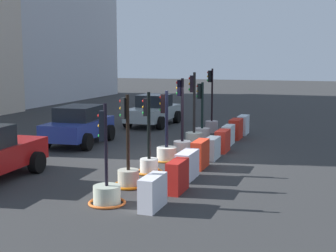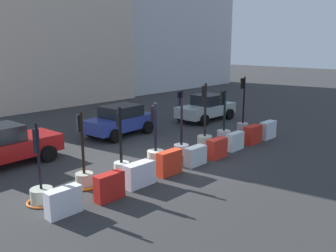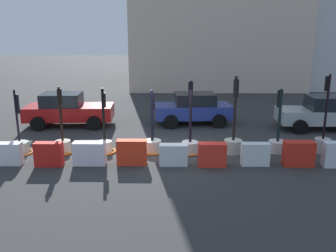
# 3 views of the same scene
# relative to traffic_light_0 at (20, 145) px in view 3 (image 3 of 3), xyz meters

# --- Properties ---
(ground_plane) EXTENTS (120.00, 120.00, 0.00)m
(ground_plane) POSITION_rel_traffic_light_0_xyz_m (5.92, 0.13, -0.34)
(ground_plane) COLOR #303030
(traffic_light_0) EXTENTS (0.94, 0.94, 2.51)m
(traffic_light_0) POSITION_rel_traffic_light_0_xyz_m (0.00, 0.00, 0.00)
(traffic_light_0) COLOR #AEB7A2
(traffic_light_0) RESTS_ON ground_plane
(traffic_light_1) EXTENTS (0.89, 0.89, 2.59)m
(traffic_light_1) POSITION_rel_traffic_light_0_xyz_m (1.63, 0.14, 0.04)
(traffic_light_1) COLOR #B6B39F
(traffic_light_1) RESTS_ON ground_plane
(traffic_light_2) EXTENTS (0.87, 0.87, 2.54)m
(traffic_light_2) POSITION_rel_traffic_light_0_xyz_m (3.28, 0.15, 0.05)
(traffic_light_2) COLOR silver
(traffic_light_2) RESTS_ON ground_plane
(traffic_light_3) EXTENTS (0.92, 0.92, 2.47)m
(traffic_light_3) POSITION_rel_traffic_light_0_xyz_m (5.14, 0.21, 0.05)
(traffic_light_3) COLOR beige
(traffic_light_3) RESTS_ON ground_plane
(traffic_light_4) EXTENTS (0.91, 0.91, 2.83)m
(traffic_light_4) POSITION_rel_traffic_light_0_xyz_m (6.61, 0.10, 0.10)
(traffic_light_4) COLOR silver
(traffic_light_4) RESTS_ON ground_plane
(traffic_light_5) EXTENTS (0.69, 0.69, 3.00)m
(traffic_light_5) POSITION_rel_traffic_light_0_xyz_m (8.29, 0.11, 0.21)
(traffic_light_5) COLOR beige
(traffic_light_5) RESTS_ON ground_plane
(traffic_light_6) EXTENTS (0.69, 0.69, 2.51)m
(traffic_light_6) POSITION_rel_traffic_light_0_xyz_m (10.05, 0.23, 0.15)
(traffic_light_6) COLOR silver
(traffic_light_6) RESTS_ON ground_plane
(traffic_light_7) EXTENTS (0.60, 0.60, 3.07)m
(traffic_light_7) POSITION_rel_traffic_light_0_xyz_m (11.81, 0.22, 0.23)
(traffic_light_7) COLOR #B9A8AA
(traffic_light_7) RESTS_ON ground_plane
(construction_barrier_0) EXTENTS (1.04, 0.39, 0.80)m
(construction_barrier_0) POSITION_rel_traffic_light_0_xyz_m (0.04, -1.20, 0.06)
(construction_barrier_0) COLOR white
(construction_barrier_0) RESTS_ON ground_plane
(construction_barrier_1) EXTENTS (0.97, 0.37, 0.86)m
(construction_barrier_1) POSITION_rel_traffic_light_0_xyz_m (1.56, -1.33, 0.09)
(construction_barrier_1) COLOR red
(construction_barrier_1) RESTS_ON ground_plane
(construction_barrier_2) EXTENTS (1.14, 0.43, 0.83)m
(construction_barrier_2) POSITION_rel_traffic_light_0_xyz_m (2.97, -1.19, 0.07)
(construction_barrier_2) COLOR white
(construction_barrier_2) RESTS_ON ground_plane
(construction_barrier_3) EXTENTS (1.05, 0.37, 0.91)m
(construction_barrier_3) POSITION_rel_traffic_light_0_xyz_m (4.47, -1.18, 0.11)
(construction_barrier_3) COLOR red
(construction_barrier_3) RESTS_ON ground_plane
(construction_barrier_4) EXTENTS (1.00, 0.41, 0.77)m
(construction_barrier_4) POSITION_rel_traffic_light_0_xyz_m (5.96, -1.23, 0.04)
(construction_barrier_4) COLOR silver
(construction_barrier_4) RESTS_ON ground_plane
(construction_barrier_5) EXTENTS (0.98, 0.42, 0.84)m
(construction_barrier_5) POSITION_rel_traffic_light_0_xyz_m (7.31, -1.31, 0.08)
(construction_barrier_5) COLOR red
(construction_barrier_5) RESTS_ON ground_plane
(construction_barrier_6) EXTENTS (0.98, 0.38, 0.81)m
(construction_barrier_6) POSITION_rel_traffic_light_0_xyz_m (8.85, -1.22, 0.06)
(construction_barrier_6) COLOR silver
(construction_barrier_6) RESTS_ON ground_plane
(construction_barrier_7) EXTENTS (1.05, 0.47, 0.88)m
(construction_barrier_7) POSITION_rel_traffic_light_0_xyz_m (10.37, -1.24, 0.10)
(construction_barrier_7) COLOR red
(construction_barrier_7) RESTS_ON ground_plane
(car_blue_estate) EXTENTS (3.96, 2.30, 1.59)m
(car_blue_estate) POSITION_rel_traffic_light_0_xyz_m (7.03, 4.73, 0.47)
(car_blue_estate) COLOR navy
(car_blue_estate) RESTS_ON ground_plane
(car_silver_hatchback) EXTENTS (4.17, 2.16, 1.63)m
(car_silver_hatchback) POSITION_rel_traffic_light_0_xyz_m (13.20, 3.73, 0.45)
(car_silver_hatchback) COLOR #A5B1B0
(car_silver_hatchback) RESTS_ON ground_plane
(car_red_compact) EXTENTS (4.37, 2.33, 1.65)m
(car_red_compact) POSITION_rel_traffic_light_0_xyz_m (0.70, 4.36, 0.48)
(car_red_compact) COLOR #A41414
(car_red_compact) RESTS_ON ground_plane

